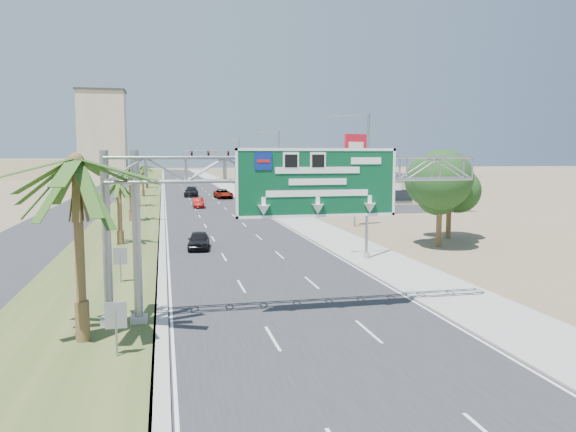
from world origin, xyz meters
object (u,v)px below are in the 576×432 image
(car_far, at_px, (191,192))
(store_building, at_px, (355,190))
(palm_near, at_px, (76,162))
(signal_mast, at_px, (238,170))
(sign_gantry, at_px, (280,181))
(pole_sign_red_near, at_px, (355,152))
(car_right_lane, at_px, (223,194))
(car_left_lane, at_px, (199,241))
(pole_sign_red_far, at_px, (262,164))
(pole_sign_blue, at_px, (278,161))
(car_mid_lane, at_px, (198,203))

(car_far, bearing_deg, store_building, -31.51)
(palm_near, height_order, signal_mast, palm_near)
(signal_mast, relative_size, car_far, 1.82)
(sign_gantry, bearing_deg, store_building, 67.64)
(sign_gantry, xyz_separation_m, car_far, (-0.34, 73.82, -5.24))
(signal_mast, distance_m, pole_sign_red_near, 33.70)
(car_right_lane, bearing_deg, sign_gantry, -98.26)
(car_left_lane, bearing_deg, store_building, 61.29)
(sign_gantry, relative_size, car_left_lane, 4.21)
(car_right_lane, relative_size, pole_sign_red_near, 0.59)
(car_right_lane, bearing_deg, palm_near, -104.67)
(car_left_lane, xyz_separation_m, car_far, (2.11, 54.87, 0.14))
(car_right_lane, relative_size, pole_sign_red_far, 0.78)
(signal_mast, distance_m, pole_sign_red_far, 17.17)
(pole_sign_blue, bearing_deg, pole_sign_red_near, -86.95)
(store_building, xyz_separation_m, car_mid_lane, (-23.50, -2.93, -1.33))
(palm_near, distance_m, car_far, 76.39)
(car_left_lane, distance_m, pole_sign_red_near, 20.37)
(pole_sign_red_near, bearing_deg, pole_sign_red_far, 91.14)
(car_right_lane, height_order, pole_sign_blue, pole_sign_blue)
(car_left_lane, relative_size, pole_sign_blue, 0.47)
(pole_sign_red_near, xyz_separation_m, pole_sign_blue, (-1.62, 30.46, -1.16))
(signal_mast, height_order, pole_sign_red_near, pole_sign_red_near)
(signal_mast, height_order, car_left_lane, signal_mast)
(car_far, bearing_deg, pole_sign_blue, -42.85)
(pole_sign_red_far, bearing_deg, sign_gantry, -99.30)
(signal_mast, xyz_separation_m, car_far, (-6.58, 11.78, -4.03))
(signal_mast, xyz_separation_m, store_building, (16.83, -5.97, -2.85))
(sign_gantry, distance_m, car_left_lane, 19.85)
(store_building, distance_m, pole_sign_red_near, 28.88)
(pole_sign_blue, bearing_deg, pole_sign_red_far, 87.93)
(car_far, relative_size, pole_sign_blue, 0.67)
(store_building, bearing_deg, signal_mast, 160.46)
(signal_mast, relative_size, car_right_lane, 1.85)
(pole_sign_red_far, bearing_deg, car_far, -162.64)
(car_left_lane, distance_m, car_far, 54.91)
(car_right_lane, relative_size, car_far, 0.98)
(sign_gantry, height_order, signal_mast, signal_mast)
(store_building, bearing_deg, car_right_lane, 145.97)
(signal_mast, height_order, car_mid_lane, signal_mast)
(car_far, height_order, pole_sign_red_far, pole_sign_red_far)
(car_left_lane, bearing_deg, palm_near, -99.43)
(sign_gantry, bearing_deg, car_far, 90.27)
(sign_gantry, relative_size, car_far, 2.97)
(car_mid_lane, height_order, car_far, car_far)
(car_mid_lane, relative_size, car_far, 0.72)
(store_building, relative_size, pole_sign_blue, 2.15)
(car_left_lane, xyz_separation_m, pole_sign_red_near, (16.18, 10.35, 6.79))
(sign_gantry, bearing_deg, car_right_lane, 86.15)
(sign_gantry, distance_m, palm_near, 8.41)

